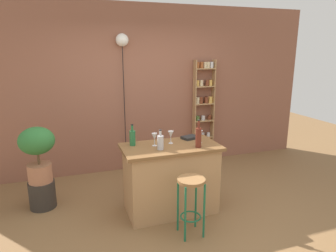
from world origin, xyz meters
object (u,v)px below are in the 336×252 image
plant_stool (42,194)px  potted_plant (37,149)px  spice_shelf (204,109)px  bottle_sauce_amber (198,137)px  bottle_soda_blue (160,142)px  wine_glass_left (200,134)px  wine_glass_center (154,137)px  pendant_globe_light (122,42)px  wine_glass_right (171,135)px  cookbook (190,137)px  bar_stool (191,194)px  bottle_vinegar (132,137)px

plant_stool → potted_plant: bearing=0.0°
spice_shelf → bottle_sauce_amber: spice_shelf is taller
bottle_sauce_amber → bottle_soda_blue: 0.47m
bottle_soda_blue → wine_glass_left: bottle_soda_blue is taller
plant_stool → wine_glass_center: (1.40, -0.57, 0.82)m
plant_stool → spice_shelf: bearing=17.8°
potted_plant → pendant_globe_light: pendant_globe_light is taller
wine_glass_left → pendant_globe_light: pendant_globe_light is taller
spice_shelf → wine_glass_right: (-1.14, -1.43, -0.00)m
cookbook → spice_shelf: bearing=41.7°
bottle_sauce_amber → wine_glass_center: size_ratio=2.12×
pendant_globe_light → cookbook: bearing=-65.0°
bottle_sauce_amber → wine_glass_right: size_ratio=2.12×
wine_glass_left → pendant_globe_light: bearing=113.5°
potted_plant → wine_glass_center: potted_plant is taller
bar_stool → bottle_soda_blue: bearing=112.8°
bottle_sauce_amber → spice_shelf: bearing=62.6°
bottle_vinegar → pendant_globe_light: size_ratio=0.12×
plant_stool → wine_glass_left: size_ratio=2.25×
plant_stool → wine_glass_left: 2.25m
wine_glass_center → pendant_globe_light: pendant_globe_light is taller
bar_stool → bottle_sauce_amber: size_ratio=1.96×
bottle_sauce_amber → wine_glass_left: (0.10, 0.17, -0.01)m
spice_shelf → plant_stool: spice_shelf is taller
wine_glass_center → bottle_sauce_amber: bearing=-25.1°
plant_stool → bottle_soda_blue: bottle_soda_blue is taller
bottle_sauce_amber → bottle_soda_blue: size_ratio=1.40×
wine_glass_left → pendant_globe_light: 2.05m
pendant_globe_light → spice_shelf: bearing=-0.9°
spice_shelf → potted_plant: 2.91m
bar_stool → wine_glass_center: 0.85m
spice_shelf → potted_plant: size_ratio=2.55×
potted_plant → wine_glass_right: 1.72m
bar_stool → cookbook: (0.31, 0.79, 0.41)m
plant_stool → bottle_sauce_amber: (1.89, -0.80, 0.84)m
bar_stool → plant_stool: bearing=143.5°
plant_stool → wine_glass_center: wine_glass_center is taller
potted_plant → bottle_sauce_amber: (1.89, -0.80, 0.21)m
bar_stool → potted_plant: 2.05m
wine_glass_right → cookbook: (0.31, 0.11, -0.10)m
pendant_globe_light → bar_stool: bearing=-81.6°
potted_plant → bottle_sauce_amber: size_ratio=2.13×
plant_stool → cookbook: cookbook is taller
spice_shelf → wine_glass_right: size_ratio=11.52×
bar_stool → wine_glass_left: wine_glass_left is taller
spice_shelf → plant_stool: 3.02m
bar_stool → bottle_soda_blue: (-0.20, 0.48, 0.48)m
cookbook → pendant_globe_light: 1.94m
potted_plant → bottle_soda_blue: bearing=-27.0°
cookbook → bottle_sauce_amber: bearing=-113.2°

